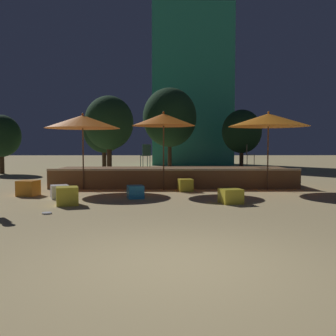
{
  "coord_description": "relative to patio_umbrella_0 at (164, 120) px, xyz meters",
  "views": [
    {
      "loc": [
        -0.17,
        -4.99,
        1.6
      ],
      "look_at": [
        0.0,
        6.3,
        0.94
      ],
      "focal_mm": 40.0,
      "sensor_mm": 36.0,
      "label": 1
    }
  ],
  "objects": [
    {
      "name": "background_tree_1",
      "position": [
        0.47,
        13.06,
        1.07
      ],
      "size": [
        3.79,
        3.79,
        5.72
      ],
      "color": "#3D2B1C",
      "rests_on": "ground"
    },
    {
      "name": "background_tree_3",
      "position": [
        -9.39,
        8.3,
        -0.37
      ],
      "size": [
        2.22,
        2.22,
        3.41
      ],
      "color": "#3D2B1C",
      "rests_on": "ground"
    },
    {
      "name": "background_tree_4",
      "position": [
        -3.93,
        11.46,
        0.12
      ],
      "size": [
        2.77,
        2.77,
        4.21
      ],
      "color": "#3D2B1C",
      "rests_on": "ground"
    },
    {
      "name": "cube_seat_2",
      "position": [
        -2.64,
        -3.42,
        -2.3
      ],
      "size": [
        0.71,
        0.71,
        0.5
      ],
      "rotation": [
        0.0,
        0.0,
        0.29
      ],
      "color": "yellow",
      "rests_on": "ground"
    },
    {
      "name": "cube_seat_4",
      "position": [
        -4.38,
        -1.48,
        -2.3
      ],
      "size": [
        0.67,
        0.67,
        0.5
      ],
      "rotation": [
        0.0,
        0.0,
        -0.19
      ],
      "color": "orange",
      "rests_on": "ground"
    },
    {
      "name": "patio_umbrella_1",
      "position": [
        3.83,
        0.1,
        0.0
      ],
      "size": [
        2.92,
        2.92,
        2.87
      ],
      "color": "brown",
      "rests_on": "ground"
    },
    {
      "name": "bistro_chair_1",
      "position": [
        3.67,
        2.5,
        -1.24
      ],
      "size": [
        0.42,
        0.42,
        0.9
      ],
      "rotation": [
        0.0,
        0.0,
        1.32
      ],
      "color": "#2D3338",
      "rests_on": "wooden_deck"
    },
    {
      "name": "bistro_chair_0",
      "position": [
        -0.71,
        1.51,
        -1.24
      ],
      "size": [
        0.45,
        0.45,
        0.9
      ],
      "rotation": [
        0.0,
        0.0,
        3.54
      ],
      "color": "#1E4C47",
      "rests_on": "wooden_deck"
    },
    {
      "name": "distant_building",
      "position": [
        2.5,
        19.17,
        4.11
      ],
      "size": [
        6.76,
        3.98,
        13.33
      ],
      "color": "teal",
      "rests_on": "ground"
    },
    {
      "name": "patio_umbrella_2",
      "position": [
        -2.96,
        0.21,
        -0.06
      ],
      "size": [
        2.72,
        2.72,
        2.81
      ],
      "color": "brown",
      "rests_on": "ground"
    },
    {
      "name": "cube_seat_0",
      "position": [
        1.87,
        -3.18,
        -2.35
      ],
      "size": [
        0.68,
        0.68,
        0.41
      ],
      "rotation": [
        0.0,
        0.0,
        0.23
      ],
      "color": "yellow",
      "rests_on": "ground"
    },
    {
      "name": "patio_umbrella_0",
      "position": [
        0.0,
        0.0,
        0.0
      ],
      "size": [
        2.29,
        2.29,
        2.86
      ],
      "color": "brown",
      "rests_on": "ground"
    },
    {
      "name": "cube_seat_3",
      "position": [
        0.78,
        -0.35,
        -2.33
      ],
      "size": [
        0.55,
        0.55,
        0.44
      ],
      "rotation": [
        0.0,
        0.0,
        0.15
      ],
      "color": "yellow",
      "rests_on": "ground"
    },
    {
      "name": "frisbee_disc",
      "position": [
        -2.79,
        -4.74,
        -2.53
      ],
      "size": [
        0.23,
        0.23,
        0.03
      ],
      "color": "white",
      "rests_on": "ground"
    },
    {
      "name": "wooden_deck",
      "position": [
        0.41,
        1.69,
        -2.2
      ],
      "size": [
        9.42,
        2.94,
        0.77
      ],
      "color": "brown",
      "rests_on": "ground"
    },
    {
      "name": "cube_seat_5",
      "position": [
        -0.87,
        -2.12,
        -2.35
      ],
      "size": [
        0.58,
        0.58,
        0.39
      ],
      "rotation": [
        0.0,
        0.0,
        0.23
      ],
      "color": "#2D9EDB",
      "rests_on": "ground"
    },
    {
      "name": "cube_seat_1",
      "position": [
        -3.2,
        -2.11,
        -2.35
      ],
      "size": [
        0.66,
        0.66,
        0.41
      ],
      "rotation": [
        0.0,
        0.0,
        0.39
      ],
      "color": "white",
      "rests_on": "ground"
    },
    {
      "name": "ground_plane",
      "position": [
        0.13,
        -8.57,
        -2.55
      ],
      "size": [
        120.0,
        120.0,
        0.0
      ],
      "primitive_type": "plane",
      "color": "tan"
    },
    {
      "name": "background_tree_0",
      "position": [
        -3.03,
        7.51,
        0.35
      ],
      "size": [
        2.73,
        2.73,
        4.41
      ],
      "color": "#3D2B1C",
      "rests_on": "ground"
    },
    {
      "name": "background_tree_2",
      "position": [
        5.4,
        12.07,
        0.05
      ],
      "size": [
        2.7,
        2.7,
        4.09
      ],
      "color": "#3D2B1C",
      "rests_on": "ground"
    }
  ]
}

